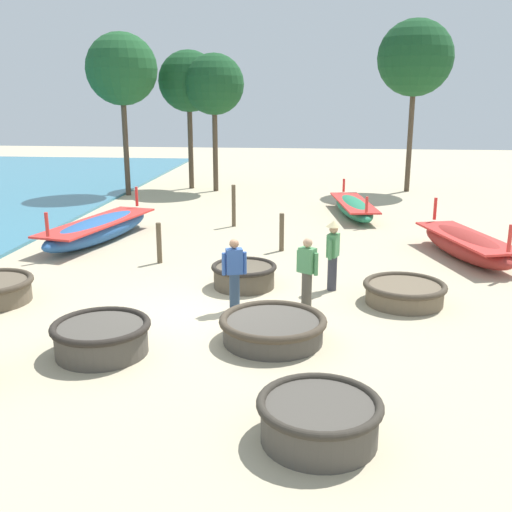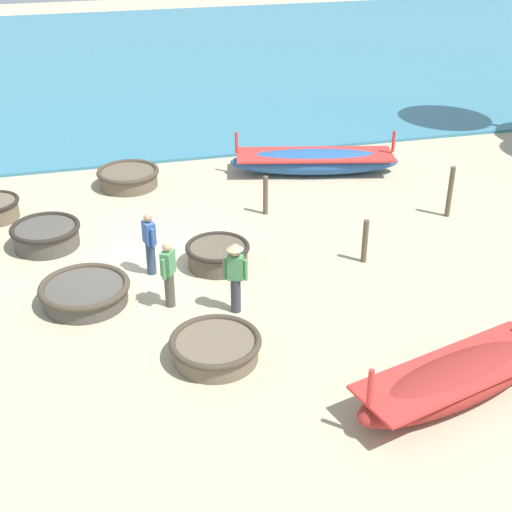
# 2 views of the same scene
# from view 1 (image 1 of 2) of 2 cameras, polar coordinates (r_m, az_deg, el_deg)

# --- Properties ---
(ground_plane) EXTENTS (80.00, 80.00, 0.00)m
(ground_plane) POSITION_cam_1_polar(r_m,az_deg,el_deg) (12.77, -4.04, -5.39)
(ground_plane) COLOR #BCAD8C
(coracle_front_right) EXTENTS (2.02, 2.02, 0.49)m
(coracle_front_right) POSITION_cam_1_polar(r_m,az_deg,el_deg) (11.23, 1.62, -6.85)
(coracle_front_right) COLOR #4C473F
(coracle_front_right) RESTS_ON ground
(coracle_beside_post) EXTENTS (1.83, 1.83, 0.48)m
(coracle_beside_post) POSITION_cam_1_polar(r_m,az_deg,el_deg) (13.62, 13.95, -3.33)
(coracle_beside_post) COLOR brown
(coracle_beside_post) RESTS_ON ground
(coracle_center) EXTENTS (1.76, 1.76, 0.59)m
(coracle_center) POSITION_cam_1_polar(r_m,az_deg,el_deg) (11.06, -14.51, -7.42)
(coracle_center) COLOR #4C473F
(coracle_center) RESTS_ON ground
(coracle_far_right) EXTENTS (1.69, 1.69, 0.60)m
(coracle_far_right) POSITION_cam_1_polar(r_m,az_deg,el_deg) (8.26, 6.04, -15.10)
(coracle_far_right) COLOR #4C473F
(coracle_far_right) RESTS_ON ground
(coracle_tilted) EXTENTS (1.56, 1.56, 0.56)m
(coracle_tilted) POSITION_cam_1_polar(r_m,az_deg,el_deg) (14.31, -1.15, -1.79)
(coracle_tilted) COLOR brown
(coracle_tilted) RESTS_ON ground
(long_boat_blue_hull) EXTENTS (2.44, 5.48, 1.37)m
(long_boat_blue_hull) POSITION_cam_1_polar(r_m,az_deg,el_deg) (19.41, -14.76, 2.51)
(long_boat_blue_hull) COLOR #285693
(long_boat_blue_hull) RESTS_ON ground
(long_boat_white_hull) EXTENTS (2.33, 4.51, 1.40)m
(long_boat_white_hull) POSITION_cam_1_polar(r_m,az_deg,el_deg) (17.77, 19.37, 1.03)
(long_boat_white_hull) COLOR maroon
(long_boat_white_hull) RESTS_ON ground
(long_boat_ochre_hull) EXTENTS (1.71, 4.98, 1.09)m
(long_boat_ochre_hull) POSITION_cam_1_polar(r_m,az_deg,el_deg) (23.16, 9.28, 4.62)
(long_boat_ochre_hull) COLOR #237551
(long_boat_ochre_hull) RESTS_ON ground
(fisherman_hauling) EXTENTS (0.51, 0.31, 1.57)m
(fisherman_hauling) POSITION_cam_1_polar(r_m,az_deg,el_deg) (12.63, -2.07, -1.60)
(fisherman_hauling) COLOR #2D425B
(fisherman_hauling) RESTS_ON ground
(fisherman_with_hat) EXTENTS (0.36, 0.51, 1.67)m
(fisherman_with_hat) POSITION_cam_1_polar(r_m,az_deg,el_deg) (14.01, 7.33, 0.50)
(fisherman_with_hat) COLOR #383842
(fisherman_with_hat) RESTS_ON ground
(fisherman_standing_right) EXTENTS (0.46, 0.37, 1.57)m
(fisherman_standing_right) POSITION_cam_1_polar(r_m,az_deg,el_deg) (12.73, 4.89, -1.50)
(fisherman_standing_right) COLOR #4C473D
(fisherman_standing_right) RESTS_ON ground
(mooring_post_mid_beach) EXTENTS (0.14, 0.14, 1.12)m
(mooring_post_mid_beach) POSITION_cam_1_polar(r_m,az_deg,el_deg) (16.50, -9.22, 1.23)
(mooring_post_mid_beach) COLOR brown
(mooring_post_mid_beach) RESTS_ON ground
(mooring_post_shoreline) EXTENTS (0.14, 0.14, 1.46)m
(mooring_post_shoreline) POSITION_cam_1_polar(r_m,az_deg,el_deg) (20.86, -2.14, 4.81)
(mooring_post_shoreline) COLOR brown
(mooring_post_shoreline) RESTS_ON ground
(mooring_post_inland) EXTENTS (0.14, 0.14, 1.12)m
(mooring_post_inland) POSITION_cam_1_polar(r_m,az_deg,el_deg) (17.57, 2.46, 2.27)
(mooring_post_inland) COLOR brown
(mooring_post_inland) RESTS_ON ground
(tree_rightmost) EXTENTS (2.85, 2.85, 6.49)m
(tree_rightmost) POSITION_cam_1_polar(r_m,az_deg,el_deg) (29.48, -6.42, 16.17)
(tree_rightmost) COLOR #4C3D2D
(tree_rightmost) RESTS_ON ground
(tree_leftmost) EXTENTS (3.11, 3.11, 7.09)m
(tree_leftmost) POSITION_cam_1_polar(r_m,az_deg,el_deg) (27.89, -12.68, 16.93)
(tree_leftmost) COLOR #4C3D2D
(tree_leftmost) RESTS_ON ground
(tree_right_mid) EXTENTS (3.41, 3.41, 7.76)m
(tree_right_mid) POSITION_cam_1_polar(r_m,az_deg,el_deg) (29.26, 14.93, 17.73)
(tree_right_mid) COLOR #4C3D2D
(tree_right_mid) RESTS_ON ground
(tree_left_mid) EXTENTS (2.76, 2.76, 6.30)m
(tree_left_mid) POSITION_cam_1_polar(r_m,az_deg,el_deg) (28.52, -4.01, 15.95)
(tree_left_mid) COLOR #4C3D2D
(tree_left_mid) RESTS_ON ground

